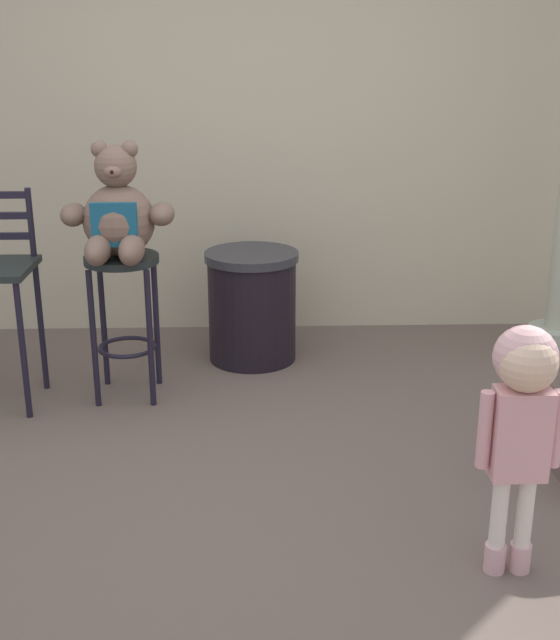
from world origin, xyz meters
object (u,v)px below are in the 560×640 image
object	(u,v)px
child_walking	(523,399)
trash_bin	(252,306)
teddy_bear	(118,216)
bar_stool_with_teddy	(124,297)

from	to	relation	value
child_walking	trash_bin	xyz separation A→B (m)	(-0.93, 2.15, -0.35)
trash_bin	teddy_bear	bearing A→B (deg)	-140.84
teddy_bear	child_walking	xyz separation A→B (m)	(1.60, -1.60, -0.31)
bar_stool_with_teddy	child_walking	world-z (taller)	child_walking
teddy_bear	trash_bin	xyz separation A→B (m)	(0.67, 0.55, -0.66)
trash_bin	child_walking	bearing A→B (deg)	-66.55
teddy_bear	child_walking	size ratio (longest dim) A/B	0.63
teddy_bear	child_walking	distance (m)	2.29
bar_stool_with_teddy	child_walking	size ratio (longest dim) A/B	0.83
child_walking	trash_bin	size ratio (longest dim) A/B	1.41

